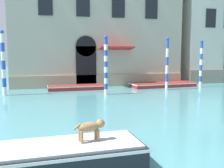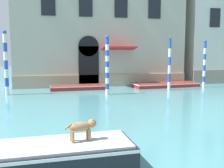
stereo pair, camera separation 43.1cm
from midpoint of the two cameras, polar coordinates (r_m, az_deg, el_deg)
name	(u,v)px [view 2 (the right image)]	position (r m, az deg, el deg)	size (l,w,h in m)	color
palazzo_left	(98,5)	(26.51, -2.58, 16.80)	(15.45, 7.40, 15.23)	#B2A893
palazzo_right	(224,7)	(31.85, 23.64, 15.12)	(10.13, 6.13, 15.85)	beige
boat_foreground	(11,158)	(7.34, -19.45, -15.01)	(6.50, 1.91, 0.63)	black
dog_on_deck	(83,127)	(7.22, -4.70, -9.25)	(0.89, 0.37, 0.60)	#997047
boat_moored_near_palazzo	(78,87)	(21.62, -6.78, -0.68)	(4.57, 1.55, 0.38)	maroon
boat_moored_far	(166,85)	(23.69, 12.17, -0.14)	(6.00, 2.28, 0.37)	maroon
mooring_pole_0	(169,64)	(21.55, 12.96, 4.32)	(0.23, 0.23, 4.23)	white
mooring_pole_1	(6,63)	(19.92, -21.53, 4.35)	(0.28, 0.28, 4.58)	white
mooring_pole_2	(107,65)	(18.75, -0.38, 4.18)	(0.27, 0.27, 4.25)	white
mooring_pole_3	(204,64)	(24.12, 19.95, 4.20)	(0.25, 0.25, 4.11)	white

